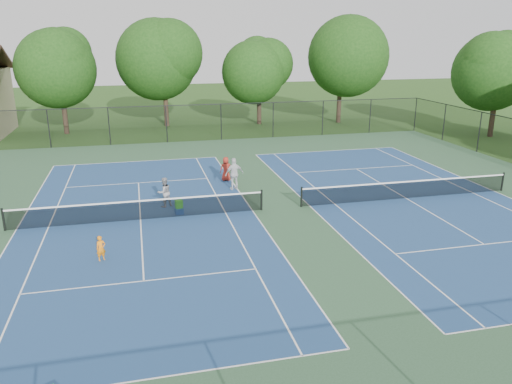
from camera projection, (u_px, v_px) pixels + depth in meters
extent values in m
plane|color=#234716|center=(282.00, 209.00, 25.30)|extent=(140.00, 140.00, 0.00)
cube|color=#2D5032|center=(282.00, 208.00, 25.30)|extent=(36.00, 36.00, 0.01)
cube|color=navy|center=(140.00, 220.00, 23.74)|extent=(10.97, 23.77, 0.00)
cube|color=white|center=(137.00, 161.00, 34.76)|extent=(10.97, 0.06, 0.00)
cube|color=white|center=(149.00, 379.00, 12.71)|extent=(10.97, 0.06, 0.00)
cube|color=white|center=(16.00, 230.00, 22.51)|extent=(0.06, 23.77, 0.00)
cube|color=white|center=(252.00, 211.00, 24.96)|extent=(0.06, 23.77, 0.00)
cube|color=white|center=(49.00, 227.00, 22.82)|extent=(0.06, 23.77, 0.00)
cube|color=white|center=(226.00, 213.00, 24.65)|extent=(0.06, 23.77, 0.00)
cube|color=white|center=(138.00, 183.00, 29.67)|extent=(8.23, 0.06, 0.00)
cube|color=white|center=(144.00, 281.00, 17.80)|extent=(8.23, 0.06, 0.00)
cube|color=white|center=(140.00, 220.00, 23.74)|extent=(0.06, 12.80, 0.00)
cylinder|color=black|center=(3.00, 220.00, 22.25)|extent=(0.10, 0.10, 1.07)
cylinder|color=black|center=(262.00, 200.00, 24.91)|extent=(0.10, 0.10, 1.07)
cube|color=black|center=(140.00, 211.00, 23.60)|extent=(11.90, 0.01, 0.90)
cube|color=white|center=(139.00, 201.00, 23.46)|extent=(11.90, 0.04, 0.07)
cube|color=navy|center=(406.00, 198.00, 26.86)|extent=(10.97, 23.77, 0.00)
cube|color=white|center=(326.00, 151.00, 37.89)|extent=(10.97, 0.06, 0.00)
cube|color=white|center=(310.00, 206.00, 25.64)|extent=(0.06, 23.77, 0.00)
cube|color=white|center=(494.00, 191.00, 28.08)|extent=(0.06, 23.77, 0.00)
cube|color=white|center=(335.00, 204.00, 25.94)|extent=(0.06, 23.77, 0.00)
cube|color=white|center=(473.00, 193.00, 27.78)|extent=(0.06, 23.77, 0.00)
cube|color=white|center=(356.00, 169.00, 32.80)|extent=(8.23, 0.06, 0.00)
cube|color=white|center=(484.00, 244.00, 20.92)|extent=(8.23, 0.06, 0.00)
cube|color=white|center=(406.00, 198.00, 26.86)|extent=(0.06, 12.80, 0.00)
cylinder|color=black|center=(301.00, 197.00, 25.38)|extent=(0.10, 0.10, 1.07)
cylinder|color=black|center=(503.00, 182.00, 28.03)|extent=(0.10, 0.10, 1.07)
cube|color=black|center=(407.00, 190.00, 26.72)|extent=(11.90, 0.01, 0.90)
cube|color=white|center=(408.00, 182.00, 26.58)|extent=(11.90, 0.04, 0.07)
cylinder|color=black|center=(49.00, 129.00, 38.54)|extent=(0.08, 0.08, 3.00)
cylinder|color=black|center=(109.00, 126.00, 39.54)|extent=(0.08, 0.08, 3.00)
cylinder|color=black|center=(167.00, 124.00, 40.55)|extent=(0.08, 0.08, 3.00)
cylinder|color=black|center=(221.00, 122.00, 41.55)|extent=(0.08, 0.08, 3.00)
cylinder|color=black|center=(273.00, 120.00, 42.55)|extent=(0.08, 0.08, 3.00)
cylinder|color=black|center=(323.00, 118.00, 43.56)|extent=(0.08, 0.08, 3.00)
cylinder|color=black|center=(370.00, 116.00, 44.56)|extent=(0.08, 0.08, 3.00)
cylinder|color=black|center=(415.00, 114.00, 45.57)|extent=(0.08, 0.08, 3.00)
cylinder|color=black|center=(479.00, 132.00, 37.22)|extent=(0.08, 0.08, 3.00)
cylinder|color=black|center=(444.00, 122.00, 41.39)|extent=(0.08, 0.08, 3.00)
cube|color=black|center=(221.00, 122.00, 41.55)|extent=(36.00, 0.01, 3.00)
cube|color=black|center=(221.00, 104.00, 41.10)|extent=(36.00, 0.05, 0.05)
cylinder|color=#2D2116|center=(65.00, 112.00, 44.10)|extent=(0.44, 0.44, 3.78)
sphere|color=#163C10|center=(60.00, 69.00, 42.97)|extent=(6.80, 6.80, 6.80)
sphere|color=#163C10|center=(59.00, 61.00, 42.77)|extent=(5.58, 5.58, 5.58)
sphere|color=#163C10|center=(58.00, 53.00, 42.57)|extent=(4.35, 4.35, 4.35)
cylinder|color=#2D2116|center=(166.00, 104.00, 47.91)|extent=(0.44, 0.44, 4.14)
sphere|color=#163C10|center=(163.00, 60.00, 46.66)|extent=(7.60, 7.60, 7.60)
sphere|color=#163C10|center=(163.00, 53.00, 46.48)|extent=(6.23, 6.23, 6.23)
sphere|color=#163C10|center=(163.00, 46.00, 46.29)|extent=(4.86, 4.86, 4.86)
cylinder|color=#2D2116|center=(259.00, 107.00, 49.10)|extent=(0.44, 0.44, 3.42)
sphere|color=#163C10|center=(259.00, 72.00, 48.09)|extent=(6.00, 6.00, 6.00)
sphere|color=#163C10|center=(259.00, 64.00, 47.88)|extent=(4.92, 4.92, 4.92)
sphere|color=#163C10|center=(259.00, 57.00, 47.67)|extent=(3.84, 3.84, 3.84)
cylinder|color=#2D2116|center=(339.00, 101.00, 49.82)|extent=(0.44, 0.44, 4.32)
sphere|color=#163C10|center=(341.00, 56.00, 48.53)|extent=(7.80, 7.80, 7.80)
sphere|color=#163C10|center=(342.00, 50.00, 48.35)|extent=(6.40, 6.40, 6.40)
sphere|color=#163C10|center=(342.00, 43.00, 48.16)|extent=(4.99, 4.99, 4.99)
cylinder|color=#2D2116|center=(493.00, 116.00, 42.88)|extent=(0.44, 0.44, 3.60)
sphere|color=#163C10|center=(499.00, 73.00, 41.80)|extent=(6.60, 6.60, 6.60)
sphere|color=#163C10|center=(500.00, 64.00, 41.60)|extent=(5.41, 5.41, 5.41)
sphere|color=#163C10|center=(501.00, 56.00, 41.40)|extent=(4.22, 4.22, 4.22)
imported|color=orange|center=(101.00, 248.00, 19.32)|extent=(0.44, 0.37, 1.01)
imported|color=gray|center=(164.00, 192.00, 25.36)|extent=(0.93, 0.84, 1.54)
imported|color=silver|center=(234.00, 174.00, 28.16)|extent=(1.15, 0.66, 1.85)
imported|color=maroon|center=(226.00, 169.00, 29.95)|extent=(0.73, 0.49, 1.46)
cube|color=navy|center=(179.00, 211.00, 24.48)|extent=(0.44, 0.38, 0.31)
cube|color=green|center=(179.00, 204.00, 24.38)|extent=(0.38, 0.34, 0.40)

